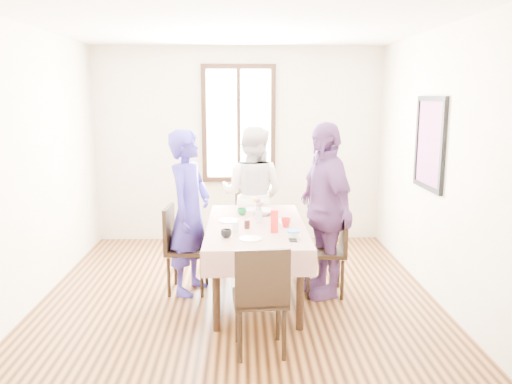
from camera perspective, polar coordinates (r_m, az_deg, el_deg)
ground at (r=5.29m, az=-1.97°, el=-11.86°), size 4.50×4.50×0.00m
back_wall at (r=7.17m, az=-1.93°, el=5.24°), size 4.00×0.00×4.00m
right_wall at (r=5.31m, az=20.08°, el=2.69°), size 0.00×4.50×4.50m
window_frame at (r=7.13m, az=-1.95°, el=7.63°), size 1.02×0.06×1.62m
window_pane at (r=7.14m, az=-1.95°, el=7.63°), size 0.90×0.02×1.50m
art_poster at (r=5.56m, az=18.89°, el=5.17°), size 0.04×0.76×0.96m
dining_table at (r=5.24m, az=-0.02°, el=-7.71°), size 0.85×1.69×0.75m
tablecloth at (r=5.13m, az=-0.02°, el=-3.67°), size 0.97×1.81×0.01m
chair_left at (r=5.40m, az=-7.66°, el=-6.37°), size 0.45×0.45×0.91m
chair_right at (r=5.33m, az=7.66°, el=-6.58°), size 0.45×0.45×0.91m
chair_far at (r=6.33m, az=-0.31°, el=-3.72°), size 0.45×0.45×0.91m
chair_near at (r=4.13m, az=0.44°, el=-11.73°), size 0.45×0.45×0.91m
person_left at (r=5.29m, az=-7.56°, el=-2.27°), size 0.60×0.72×1.70m
person_far at (r=6.23m, az=-0.30°, el=-0.34°), size 0.99×0.89×1.68m
person_right at (r=5.22m, az=7.57°, el=-2.00°), size 0.70×1.12×1.78m
mug_black at (r=4.65m, az=-3.35°, el=-4.66°), size 0.13×0.13×0.08m
mug_flag at (r=5.01m, az=3.36°, el=-3.44°), size 0.14×0.14×0.09m
mug_green at (r=5.52m, az=-1.60°, el=-2.20°), size 0.10×0.10×0.07m
serving_bowl at (r=5.53m, az=0.82°, el=-2.25°), size 0.31×0.31×0.06m
juice_carton at (r=4.80m, az=2.07°, el=-3.27°), size 0.07×0.07×0.22m
butter_tub at (r=4.65m, az=4.19°, el=-4.78°), size 0.11×0.11×0.05m
jam_jar at (r=4.96m, az=-1.01°, el=-3.65°), size 0.06×0.06×0.08m
drinking_glass at (r=4.86m, az=-2.30°, el=-3.89°), size 0.06×0.06×0.09m
smartphone at (r=4.58m, az=4.15°, el=-5.36°), size 0.07×0.13×0.01m
flower_vase at (r=5.17m, az=0.30°, el=-2.70°), size 0.07×0.07×0.14m
plate_left at (r=5.26m, az=-3.07°, el=-3.21°), size 0.20×0.20×0.01m
plate_right at (r=5.24m, az=2.77°, el=-3.25°), size 0.20×0.20×0.01m
plate_far at (r=5.76m, az=-0.45°, el=-1.95°), size 0.20×0.20×0.01m
plate_near at (r=4.59m, az=-0.60°, el=-5.25°), size 0.20×0.20×0.01m
butter_lid at (r=4.65m, az=4.20°, el=-4.39°), size 0.12×0.12×0.01m
flower_bunch at (r=5.14m, az=0.30°, el=-1.40°), size 0.09×0.09×0.10m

